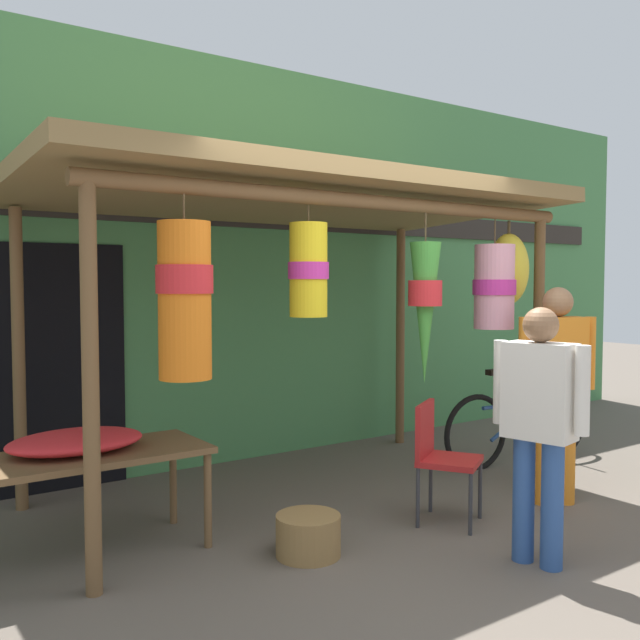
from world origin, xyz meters
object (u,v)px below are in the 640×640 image
display_table (87,463)px  shopper_by_bananas (539,415)px  folding_chair (439,451)px  flower_heap_on_table (79,441)px  parked_bicycle (519,426)px  wicker_basket_by_table (308,535)px  passerby_at_right (557,377)px

display_table → shopper_by_bananas: size_ratio=0.94×
display_table → folding_chair: 2.35m
flower_heap_on_table → parked_bicycle: parked_bicycle is taller
parked_bicycle → shopper_by_bananas: 2.48m
wicker_basket_by_table → parked_bicycle: parked_bicycle is taller
flower_heap_on_table → display_table: bearing=-62.6°
display_table → flower_heap_on_table: bearing=117.4°
folding_chair → passerby_at_right: 1.14m
passerby_at_right → display_table: bearing=162.7°
flower_heap_on_table → passerby_at_right: 3.43m
folding_chair → wicker_basket_by_table: bearing=178.8°
shopper_by_bananas → passerby_at_right: (1.06, 0.65, 0.07)m
wicker_basket_by_table → parked_bicycle: (2.85, 0.70, 0.22)m
display_table → folding_chair: size_ratio=1.72×
flower_heap_on_table → passerby_at_right: (3.25, -1.06, 0.26)m
folding_chair → shopper_by_bananas: shopper_by_bananas is taller
folding_chair → wicker_basket_by_table: size_ratio=2.09×
wicker_basket_by_table → passerby_at_right: bearing=-6.7°
passerby_at_right → flower_heap_on_table: bearing=161.9°
display_table → shopper_by_bananas: 2.74m
wicker_basket_by_table → shopper_by_bananas: 1.58m
shopper_by_bananas → display_table: bearing=142.6°
flower_heap_on_table → wicker_basket_by_table: 1.52m
wicker_basket_by_table → parked_bicycle: bearing=13.8°
wicker_basket_by_table → shopper_by_bananas: bearing=-40.7°
display_table → flower_heap_on_table: size_ratio=1.76×
display_table → wicker_basket_by_table: (1.12, -0.76, -0.46)m
folding_chair → parked_bicycle: size_ratio=0.48×
display_table → wicker_basket_by_table: size_ratio=3.59×
folding_chair → shopper_by_bananas: size_ratio=0.54×
passerby_at_right → wicker_basket_by_table: bearing=173.3°
folding_chair → passerby_at_right: (1.01, -0.22, 0.47)m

